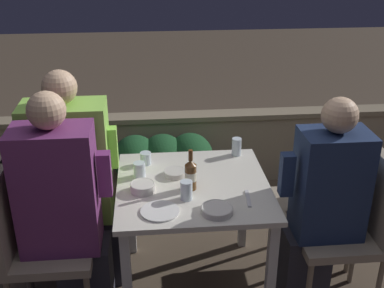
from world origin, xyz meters
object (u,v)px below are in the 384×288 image
object	(u,v)px
person_navy_jumper	(322,205)
beer_bottle	(191,174)
chair_left_near	(29,232)
chair_right_far	(334,189)
person_purple_stripe	(66,212)
chair_right_near	(356,216)
person_green_blouse	(76,183)
chair_left_far	(43,203)

from	to	relation	value
person_navy_jumper	beer_bottle	bearing A→B (deg)	170.87
beer_bottle	chair_left_near	bearing A→B (deg)	-173.33
chair_right_far	person_purple_stripe	bearing A→B (deg)	-169.56
beer_bottle	person_purple_stripe	bearing A→B (deg)	-171.30
person_purple_stripe	person_navy_jumper	bearing A→B (deg)	-0.52
chair_left_near	person_navy_jumper	distance (m)	1.61
person_navy_jumper	chair_right_far	size ratio (longest dim) A/B	1.35
person_navy_jumper	chair_right_near	bearing A→B (deg)	-0.00
person_green_blouse	chair_right_near	distance (m)	1.62
person_purple_stripe	person_navy_jumper	distance (m)	1.40
chair_left_far	beer_bottle	world-z (taller)	beer_bottle
chair_left_near	chair_right_near	xyz separation A→B (m)	(1.81, -0.01, 0.00)
chair_right_far	person_navy_jumper	bearing A→B (deg)	-122.34
chair_right_far	beer_bottle	xyz separation A→B (m)	(-0.92, -0.19, 0.25)
person_green_blouse	person_navy_jumper	xyz separation A→B (m)	(1.38, -0.31, -0.04)
person_purple_stripe	chair_right_far	world-z (taller)	person_purple_stripe
chair_left_near	chair_left_far	distance (m)	0.30
person_purple_stripe	chair_right_near	size ratio (longest dim) A/B	1.42
chair_left_far	chair_right_near	xyz separation A→B (m)	(1.79, -0.31, 0.00)
person_purple_stripe	person_green_blouse	world-z (taller)	person_green_blouse
person_purple_stripe	beer_bottle	xyz separation A→B (m)	(0.67, 0.10, 0.14)
person_green_blouse	person_navy_jumper	world-z (taller)	person_green_blouse
chair_left_far	chair_right_far	bearing A→B (deg)	-0.13
person_green_blouse	chair_right_far	size ratio (longest dim) A/B	1.45
chair_left_near	chair_left_far	xyz separation A→B (m)	(0.02, 0.30, 0.00)
person_green_blouse	beer_bottle	distance (m)	0.70
chair_left_far	person_navy_jumper	xyz separation A→B (m)	(1.58, -0.31, 0.08)
person_navy_jumper	chair_left_far	bearing A→B (deg)	168.95
chair_right_near	beer_bottle	world-z (taller)	beer_bottle
person_purple_stripe	person_navy_jumper	world-z (taller)	person_purple_stripe
person_navy_jumper	chair_right_far	distance (m)	0.37
chair_left_far	person_green_blouse	xyz separation A→B (m)	(0.21, -0.00, 0.12)
chair_left_near	person_purple_stripe	size ratio (longest dim) A/B	0.70
chair_right_near	person_navy_jumper	size ratio (longest dim) A/B	0.74
person_navy_jumper	person_purple_stripe	bearing A→B (deg)	179.48
chair_left_far	person_navy_jumper	bearing A→B (deg)	-11.05
chair_left_near	person_purple_stripe	distance (m)	0.24
person_green_blouse	person_navy_jumper	bearing A→B (deg)	-12.66
chair_left_near	chair_right_far	world-z (taller)	same
chair_right_near	beer_bottle	bearing A→B (deg)	172.90
person_purple_stripe	person_green_blouse	xyz separation A→B (m)	(0.02, 0.30, 0.01)
person_green_blouse	chair_right_near	xyz separation A→B (m)	(1.59, -0.31, -0.12)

